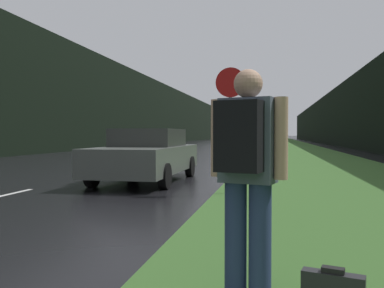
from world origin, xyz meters
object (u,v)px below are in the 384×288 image
at_px(delivery_truck, 232,131).
at_px(stop_sign, 230,118).
at_px(hitchhiker_with_backpack, 246,168).
at_px(car_passing_near, 147,155).

bearing_deg(delivery_truck, stop_sign, -84.33).
distance_m(hitchhiker_with_backpack, delivery_truck, 75.17).
bearing_deg(car_passing_near, hitchhiker_with_backpack, 113.02).
xyz_separation_m(stop_sign, delivery_truck, (-6.88, 69.23, 0.13)).
xyz_separation_m(hitchhiker_with_backpack, delivery_truck, (-7.58, 74.78, 0.75)).
height_order(stop_sign, hitchhiker_with_backpack, stop_sign).
relative_size(hitchhiker_with_backpack, car_passing_near, 0.38).
bearing_deg(delivery_truck, car_passing_near, -86.29).
xyz_separation_m(stop_sign, car_passing_near, (-2.52, 2.03, -0.93)).
distance_m(car_passing_near, delivery_truck, 67.36).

